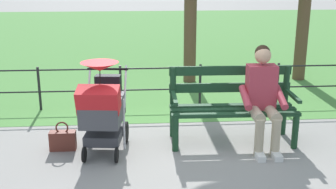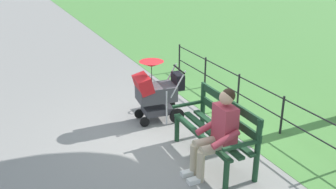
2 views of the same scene
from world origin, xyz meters
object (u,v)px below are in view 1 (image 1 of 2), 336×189
(stroller, at_px, (103,107))
(person_on_bench, at_px, (263,95))
(park_bench, at_px, (232,102))
(handbag, at_px, (63,140))

(stroller, bearing_deg, person_on_bench, -178.04)
(park_bench, distance_m, person_on_bench, 0.43)
(person_on_bench, height_order, handbag, person_on_bench)
(person_on_bench, bearing_deg, stroller, 1.96)
(park_bench, xyz_separation_m, person_on_bench, (-0.33, 0.22, 0.15))
(park_bench, relative_size, person_on_bench, 1.26)
(stroller, xyz_separation_m, handbag, (0.52, -0.13, -0.47))
(person_on_bench, bearing_deg, park_bench, -33.71)
(park_bench, relative_size, stroller, 1.40)
(stroller, bearing_deg, park_bench, -169.89)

